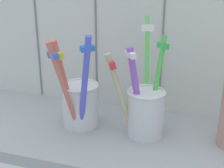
# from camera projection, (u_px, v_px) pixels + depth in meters

# --- Properties ---
(counter_slab) EXTENTS (0.64, 0.22, 0.02)m
(counter_slab) POSITION_uv_depth(u_px,v_px,m) (110.00, 137.00, 0.55)
(counter_slab) COLOR #9EA3A8
(counter_slab) RESTS_ON ground
(tile_wall_back) EXTENTS (0.64, 0.02, 0.45)m
(tile_wall_back) POSITION_uv_depth(u_px,v_px,m) (130.00, 1.00, 0.58)
(tile_wall_back) COLOR silver
(tile_wall_back) RESTS_ON ground
(toothbrush_cup_left) EXTENTS (0.08, 0.11, 0.17)m
(toothbrush_cup_left) POSITION_uv_depth(u_px,v_px,m) (79.00, 102.00, 0.55)
(toothbrush_cup_left) COLOR silver
(toothbrush_cup_left) RESTS_ON counter_slab
(toothbrush_cup_right) EXTENTS (0.09, 0.10, 0.19)m
(toothbrush_cup_right) POSITION_uv_depth(u_px,v_px,m) (144.00, 108.00, 0.52)
(toothbrush_cup_right) COLOR silver
(toothbrush_cup_right) RESTS_ON counter_slab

